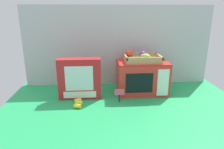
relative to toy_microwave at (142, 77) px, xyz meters
name	(u,v)px	position (x,y,z in m)	size (l,w,h in m)	color
ground_plane	(121,95)	(-0.17, -0.06, -0.13)	(1.70, 1.70, 0.00)	#219E54
display_back_panel	(118,46)	(-0.17, 0.24, 0.21)	(1.61, 0.03, 0.68)	#B7BABF
toy_microwave	(142,77)	(0.00, 0.00, 0.00)	(0.39, 0.25, 0.26)	red
food_groups_crate	(141,58)	(-0.01, 0.00, 0.15)	(0.27, 0.20, 0.08)	tan
cookie_set_box	(80,79)	(-0.49, -0.08, 0.02)	(0.31, 0.08, 0.30)	red
price_sign	(119,93)	(-0.20, -0.18, -0.06)	(0.07, 0.01, 0.10)	black
loose_toy_banana	(78,103)	(-0.49, -0.21, -0.11)	(0.06, 0.13, 0.03)	yellow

